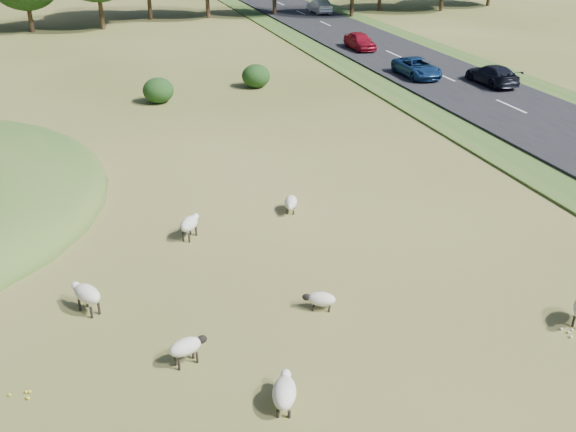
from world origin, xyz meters
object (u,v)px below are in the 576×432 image
object	(u,v)px
car_0	(319,6)
car_5	(360,41)
sheep_0	(186,347)
sheep_4	(291,203)
car_2	(492,75)
sheep_3	(189,223)
car_6	(417,67)
sheep_6	(86,294)
sheep_2	(284,392)
sheep_5	(321,299)

from	to	relation	value
car_0	car_5	xyz separation A→B (m)	(-3.80, -20.43, -0.04)
sheep_0	sheep_4	xyz separation A→B (m)	(5.59, 8.28, -0.15)
sheep_4	car_2	xyz separation A→B (m)	(19.05, 14.71, 0.50)
sheep_3	car_2	bearing A→B (deg)	-19.89
car_6	sheep_6	bearing A→B (deg)	-135.20
car_0	sheep_3	bearing A→B (deg)	64.94
sheep_2	car_0	xyz separation A→B (m)	(22.64, 59.50, 0.50)
sheep_5	car_0	size ratio (longest dim) A/B	0.24
sheep_2	sheep_3	xyz separation A→B (m)	(-0.68, 9.63, 0.12)
sheep_4	sheep_0	bearing A→B (deg)	-12.71
sheep_4	car_5	bearing A→B (deg)	173.07
sheep_6	car_5	distance (m)	40.66
sheep_2	car_6	size ratio (longest dim) A/B	0.30
car_5	car_2	bearing A→B (deg)	-74.49
sheep_3	sheep_6	size ratio (longest dim) A/B	0.91
sheep_3	car_2	size ratio (longest dim) A/B	0.26
sheep_6	car_2	distance (m)	33.46
sheep_4	car_6	distance (m)	23.76
car_0	car_5	world-z (taller)	car_0
car_2	car_6	size ratio (longest dim) A/B	0.99
sheep_5	car_5	world-z (taller)	car_5
sheep_6	car_6	size ratio (longest dim) A/B	0.28
sheep_6	car_2	xyz separation A→B (m)	(27.10, 19.63, 0.26)
sheep_6	sheep_3	bearing A→B (deg)	-76.40
car_2	sheep_0	bearing A→B (deg)	43.02
sheep_2	sheep_4	world-z (taller)	sheep_2
sheep_0	sheep_3	size ratio (longest dim) A/B	0.98
sheep_0	car_5	size ratio (longest dim) A/B	0.28
sheep_6	sheep_2	bearing A→B (deg)	-174.39
sheep_5	car_6	world-z (taller)	car_6
sheep_3	car_6	bearing A→B (deg)	-9.32
sheep_0	car_2	bearing A→B (deg)	26.12
sheep_3	car_2	xyz separation A→B (m)	(23.32, 15.75, 0.30)
sheep_0	sheep_6	world-z (taller)	sheep_6
car_0	car_6	world-z (taller)	car_0
sheep_3	car_5	bearing A→B (deg)	2.53
sheep_3	sheep_5	bearing A→B (deg)	-116.92
sheep_5	sheep_6	distance (m)	7.07
car_0	sheep_2	bearing A→B (deg)	69.17
sheep_2	car_2	size ratio (longest dim) A/B	0.31
sheep_4	car_6	size ratio (longest dim) A/B	0.26
car_6	sheep_2	bearing A→B (deg)	-123.11
sheep_6	car_6	xyz separation A→B (m)	(23.30, 23.13, 0.24)
sheep_3	sheep_4	world-z (taller)	sheep_3
sheep_2	sheep_4	xyz separation A→B (m)	(3.59, 10.67, -0.07)
sheep_0	car_0	xyz separation A→B (m)	(24.64, 57.12, 0.42)
sheep_6	car_2	size ratio (longest dim) A/B	0.29
sheep_2	car_5	world-z (taller)	car_5
sheep_0	sheep_4	bearing A→B (deg)	39.10
sheep_0	sheep_5	bearing A→B (deg)	0.51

